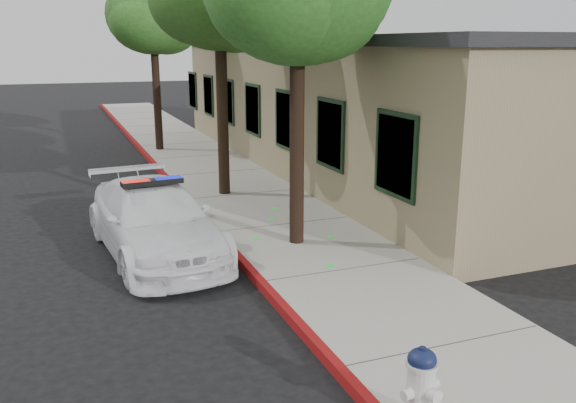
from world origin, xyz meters
The scene contains 7 objects.
ground centered at (0.00, 0.00, 0.00)m, with size 120.00×120.00×0.00m, color black.
sidewalk centered at (1.60, 3.00, 0.07)m, with size 3.20×60.00×0.15m, color #9B998D.
red_curb centered at (0.06, 3.00, 0.08)m, with size 0.14×60.00×0.16m, color maroon.
clapboard_building centered at (6.69, 9.00, 2.13)m, with size 7.30×20.89×4.24m.
police_car centered at (-1.33, 2.46, 0.71)m, with size 2.44×5.03×1.53m.
fire_hydrant centered at (0.35, -4.30, 0.58)m, with size 0.50×0.43×0.87m.
street_tree_far centered at (0.75, 13.96, 4.93)m, with size 3.48×3.41×6.35m.
Camera 1 is at (-2.99, -9.03, 4.05)m, focal length 37.55 mm.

